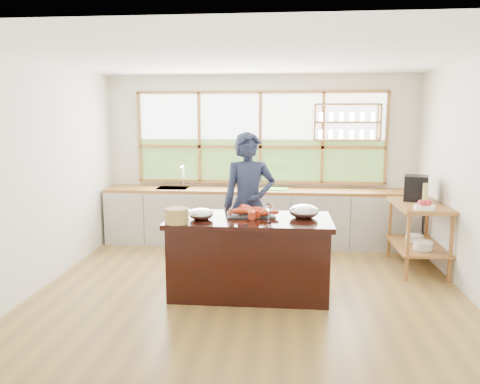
# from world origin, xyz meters

# --- Properties ---
(ground_plane) EXTENTS (5.00, 5.00, 0.00)m
(ground_plane) POSITION_xyz_m (0.00, 0.00, 0.00)
(ground_plane) COLOR olive
(room_shell) EXTENTS (5.02, 4.52, 2.71)m
(room_shell) POSITION_xyz_m (0.02, 0.51, 1.75)
(room_shell) COLOR silver
(room_shell) RESTS_ON ground_plane
(back_counter) EXTENTS (4.90, 0.63, 0.90)m
(back_counter) POSITION_xyz_m (-0.02, 1.94, 0.45)
(back_counter) COLOR #BAB8B0
(back_counter) RESTS_ON ground_plane
(right_shelf_unit) EXTENTS (0.62, 1.10, 0.90)m
(right_shelf_unit) POSITION_xyz_m (2.19, 0.89, 0.60)
(right_shelf_unit) COLOR #9A582A
(right_shelf_unit) RESTS_ON ground_plane
(island) EXTENTS (1.85, 0.90, 0.90)m
(island) POSITION_xyz_m (0.00, -0.20, 0.45)
(island) COLOR black
(island) RESTS_ON ground_plane
(cook) EXTENTS (0.75, 0.58, 1.85)m
(cook) POSITION_xyz_m (-0.06, 0.47, 0.93)
(cook) COLOR #1C223D
(cook) RESTS_ON ground_plane
(potted_plant) EXTENTS (0.13, 0.09, 0.25)m
(potted_plant) POSITION_xyz_m (-0.29, 2.00, 1.03)
(potted_plant) COLOR slate
(potted_plant) RESTS_ON back_counter
(cutting_board) EXTENTS (0.43, 0.34, 0.01)m
(cutting_board) POSITION_xyz_m (0.25, 1.94, 0.91)
(cutting_board) COLOR #52C84A
(cutting_board) RESTS_ON back_counter
(espresso_machine) EXTENTS (0.38, 0.39, 0.34)m
(espresso_machine) POSITION_xyz_m (2.19, 1.13, 1.07)
(espresso_machine) COLOR black
(espresso_machine) RESTS_ON right_shelf_unit
(wine_bottle) EXTENTS (0.08, 0.08, 0.28)m
(wine_bottle) POSITION_xyz_m (2.24, 0.87, 1.04)
(wine_bottle) COLOR #BAC161
(wine_bottle) RESTS_ON right_shelf_unit
(fruit_bowl) EXTENTS (0.26, 0.26, 0.11)m
(fruit_bowl) POSITION_xyz_m (2.14, 0.53, 0.94)
(fruit_bowl) COLOR white
(fruit_bowl) RESTS_ON right_shelf_unit
(slate_board) EXTENTS (0.60, 0.47, 0.02)m
(slate_board) POSITION_xyz_m (0.00, -0.06, 0.91)
(slate_board) COLOR black
(slate_board) RESTS_ON island
(lobster_pile) EXTENTS (0.52, 0.48, 0.08)m
(lobster_pile) POSITION_xyz_m (0.03, -0.09, 0.96)
(lobster_pile) COLOR #C85319
(lobster_pile) RESTS_ON slate_board
(mixing_bowl_left) EXTENTS (0.28, 0.28, 0.13)m
(mixing_bowl_left) POSITION_xyz_m (-0.54, -0.31, 0.96)
(mixing_bowl_left) COLOR silver
(mixing_bowl_left) RESTS_ON island
(mixing_bowl_right) EXTENTS (0.34, 0.34, 0.16)m
(mixing_bowl_right) POSITION_xyz_m (0.62, -0.12, 0.97)
(mixing_bowl_right) COLOR silver
(mixing_bowl_right) RESTS_ON island
(wine_glass) EXTENTS (0.08, 0.08, 0.22)m
(wine_glass) POSITION_xyz_m (0.23, -0.41, 1.06)
(wine_glass) COLOR white
(wine_glass) RESTS_ON island
(wicker_basket) EXTENTS (0.26, 0.26, 0.16)m
(wicker_basket) POSITION_xyz_m (-0.77, -0.53, 0.98)
(wicker_basket) COLOR tan
(wicker_basket) RESTS_ON island
(parchment_roll) EXTENTS (0.25, 0.28, 0.08)m
(parchment_roll) POSITION_xyz_m (-0.83, -0.09, 0.94)
(parchment_roll) COLOR white
(parchment_roll) RESTS_ON island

